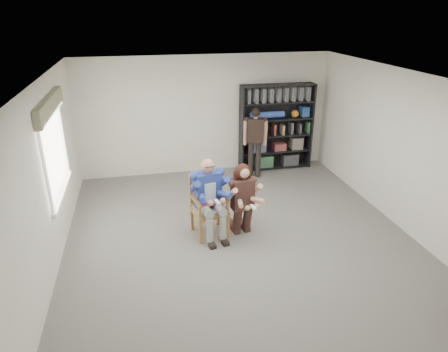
{
  "coord_description": "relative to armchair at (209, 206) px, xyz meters",
  "views": [
    {
      "loc": [
        -1.58,
        -5.68,
        3.8
      ],
      "look_at": [
        -0.2,
        0.6,
        1.05
      ],
      "focal_mm": 32.0,
      "sensor_mm": 36.0,
      "label": 1
    }
  ],
  "objects": [
    {
      "name": "armchair",
      "position": [
        0.0,
        0.0,
        0.0
      ],
      "size": [
        0.73,
        0.72,
        1.1
      ],
      "primitive_type": null,
      "rotation": [
        0.0,
        0.0,
        0.17
      ],
      "color": "#A3653F",
      "rests_on": "floor"
    },
    {
      "name": "floor",
      "position": [
        0.49,
        -0.47,
        -0.55
      ],
      "size": [
        6.0,
        7.0,
        0.01
      ],
      "primitive_type": "cube",
      "color": "slate",
      "rests_on": "ground"
    },
    {
      "name": "room_shell",
      "position": [
        0.49,
        -0.47,
        0.85
      ],
      "size": [
        6.0,
        7.0,
        2.8
      ],
      "primitive_type": null,
      "color": "silver",
      "rests_on": "ground"
    },
    {
      "name": "bookshelf",
      "position": [
        2.19,
        2.81,
        0.5
      ],
      "size": [
        1.8,
        0.38,
        2.1
      ],
      "primitive_type": null,
      "color": "black",
      "rests_on": "floor"
    },
    {
      "name": "seated_man",
      "position": [
        0.0,
        0.0,
        0.17
      ],
      "size": [
        0.75,
        0.95,
        1.43
      ],
      "primitive_type": null,
      "rotation": [
        0.0,
        0.0,
        0.17
      ],
      "color": "navy",
      "rests_on": "floor"
    },
    {
      "name": "window_left",
      "position": [
        -2.46,
        0.53,
        1.08
      ],
      "size": [
        0.16,
        2.0,
        1.75
      ],
      "primitive_type": null,
      "color": "silver",
      "rests_on": "room_shell"
    },
    {
      "name": "kneeling_woman",
      "position": [
        0.58,
        -0.12,
        0.1
      ],
      "size": [
        0.69,
        0.96,
        1.31
      ],
      "primitive_type": null,
      "rotation": [
        0.0,
        0.0,
        0.17
      ],
      "color": "#39201B",
      "rests_on": "floor"
    },
    {
      "name": "standing_man",
      "position": [
        1.52,
        2.35,
        0.29
      ],
      "size": [
        0.58,
        0.42,
        1.69
      ],
      "primitive_type": null,
      "rotation": [
        0.0,
        0.0,
        -0.28
      ],
      "color": "black",
      "rests_on": "floor"
    }
  ]
}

